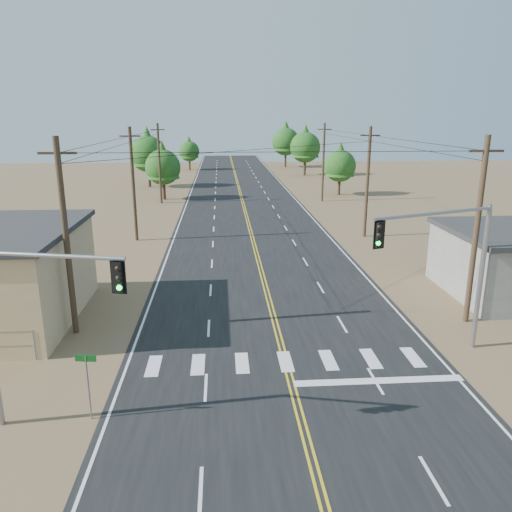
{
  "coord_description": "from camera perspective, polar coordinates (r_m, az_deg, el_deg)",
  "views": [
    {
      "loc": [
        -2.82,
        -12.57,
        10.92
      ],
      "look_at": [
        -0.96,
        13.61,
        3.5
      ],
      "focal_mm": 35.0,
      "sensor_mm": 36.0,
      "label": 1
    }
  ],
  "objects": [
    {
      "name": "signal_mast_left",
      "position": [
        18.68,
        -24.91,
        -5.76
      ],
      "size": [
        5.25,
        1.47,
        6.72
      ],
      "rotation": [
        0.0,
        0.0,
        -0.22
      ],
      "color": "gray",
      "rests_on": "ground"
    },
    {
      "name": "utility_pole_left_mid",
      "position": [
        45.6,
        -13.86,
        8.02
      ],
      "size": [
        1.8,
        0.3,
        10.0
      ],
      "color": "#4C3826",
      "rests_on": "ground"
    },
    {
      "name": "road",
      "position": [
        44.04,
        -0.26,
        1.44
      ],
      "size": [
        15.0,
        200.0,
        0.02
      ],
      "primitive_type": "cube",
      "color": "black",
      "rests_on": "ground"
    },
    {
      "name": "tree_left_near",
      "position": [
        68.18,
        -10.62,
        10.34
      ],
      "size": [
        4.67,
        4.67,
        7.79
      ],
      "color": "#3F2D1E",
      "rests_on": "ground"
    },
    {
      "name": "utility_pole_right_mid",
      "position": [
        46.88,
        12.62,
        8.3
      ],
      "size": [
        1.8,
        0.3,
        10.0
      ],
      "color": "#4C3826",
      "rests_on": "ground"
    },
    {
      "name": "tree_left_mid",
      "position": [
        80.76,
        -12.27,
        11.74
      ],
      "size": [
        5.6,
        5.6,
        9.33
      ],
      "color": "#3F2D1E",
      "rests_on": "ground"
    },
    {
      "name": "utility_pole_right_near",
      "position": [
        28.55,
        23.89,
        2.69
      ],
      "size": [
        1.8,
        0.3,
        10.0
      ],
      "color": "#4C3826",
      "rests_on": "ground"
    },
    {
      "name": "tree_left_far",
      "position": [
        105.42,
        -7.65,
        12.01
      ],
      "size": [
        4.15,
        4.15,
        6.91
      ],
      "color": "#3F2D1E",
      "rests_on": "ground"
    },
    {
      "name": "tree_right_mid",
      "position": [
        95.4,
        5.65,
        12.6
      ],
      "size": [
        5.64,
        5.64,
        9.39
      ],
      "color": "#3F2D1E",
      "rests_on": "ground"
    },
    {
      "name": "signal_mast_right",
      "position": [
        24.03,
        21.62,
        -0.02
      ],
      "size": [
        6.15,
        2.48,
        7.08
      ],
      "rotation": [
        0.0,
        0.0,
        0.35
      ],
      "color": "gray",
      "rests_on": "ground"
    },
    {
      "name": "ground",
      "position": [
        16.89,
        7.2,
        -24.65
      ],
      "size": [
        220.0,
        220.0,
        0.0
      ],
      "primitive_type": "plane",
      "color": "brown",
      "rests_on": "ground"
    },
    {
      "name": "street_sign",
      "position": [
        19.66,
        -18.71,
        -12.92
      ],
      "size": [
        0.78,
        0.13,
        2.62
      ],
      "rotation": [
        0.0,
        0.0,
        -0.13
      ],
      "color": "gray",
      "rests_on": "ground"
    },
    {
      "name": "tree_right_far",
      "position": [
        110.5,
        3.42,
        13.23
      ],
      "size": [
        5.93,
        5.93,
        9.88
      ],
      "color": "#3F2D1E",
      "rests_on": "ground"
    },
    {
      "name": "utility_pole_left_far",
      "position": [
        65.28,
        -10.98,
        10.41
      ],
      "size": [
        1.8,
        0.3,
        10.0
      ],
      "color": "#4C3826",
      "rests_on": "ground"
    },
    {
      "name": "tree_right_near",
      "position": [
        72.02,
        9.59,
        10.48
      ],
      "size": [
        4.44,
        4.44,
        7.4
      ],
      "color": "#3F2D1E",
      "rests_on": "ground"
    },
    {
      "name": "utility_pole_left_near",
      "position": [
        26.39,
        -20.88,
        2.03
      ],
      "size": [
        1.8,
        0.3,
        10.0
      ],
      "color": "#4C3826",
      "rests_on": "ground"
    },
    {
      "name": "utility_pole_right_far",
      "position": [
        66.19,
        7.7,
        10.62
      ],
      "size": [
        1.8,
        0.3,
        10.0
      ],
      "color": "#4C3826",
      "rests_on": "ground"
    }
  ]
}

